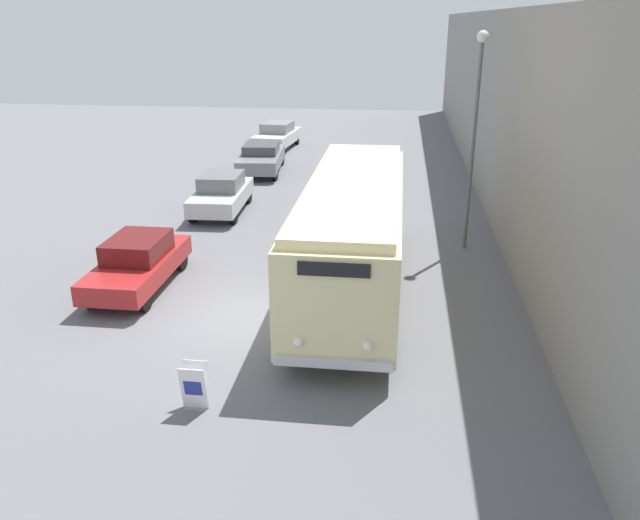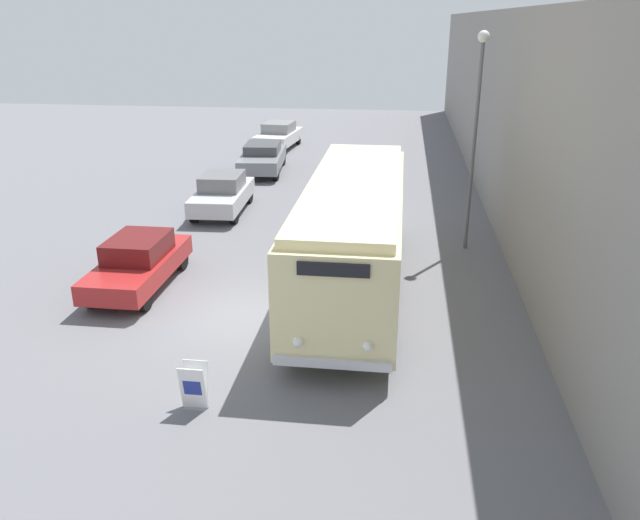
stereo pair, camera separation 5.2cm
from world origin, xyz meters
The scene contains 9 objects.
ground_plane centered at (0.00, 0.00, 0.00)m, with size 80.00×80.00×0.00m, color slate.
building_wall_right centered at (7.40, 10.00, 3.79)m, with size 0.30×60.00×7.58m.
vintage_bus centered at (2.54, 2.11, 1.81)m, with size 2.60×10.65×3.18m.
sign_board centered at (-0.08, -4.18, 0.47)m, with size 0.52×0.37×0.98m.
streetlamp centered at (6.06, 6.01, 4.44)m, with size 0.36×0.36×6.93m.
parked_car_near centered at (-3.54, 1.46, 0.75)m, with size 1.74×4.34×1.48m.
parked_car_mid centered at (-3.20, 9.03, 0.78)m, with size 1.98×4.34×1.54m.
parked_car_far centered at (-3.12, 16.09, 0.75)m, with size 2.36×4.92×1.43m.
parked_car_distant centered at (-3.50, 22.33, 0.77)m, with size 2.31×4.56×1.53m.
Camera 1 is at (3.68, -14.31, 7.23)m, focal length 35.00 mm.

